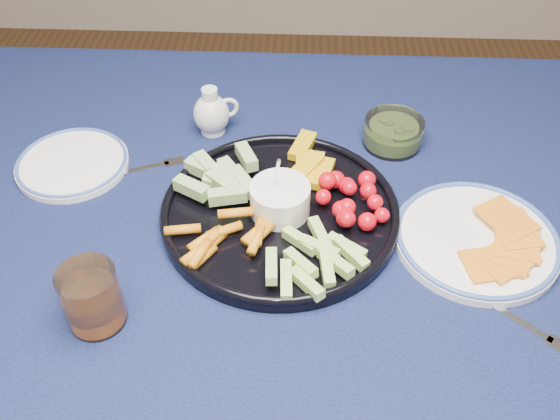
{
  "coord_description": "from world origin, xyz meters",
  "views": [
    {
      "loc": [
        0.12,
        -0.66,
        1.43
      ],
      "look_at": [
        0.09,
        0.03,
        0.76
      ],
      "focal_mm": 40.0,
      "sensor_mm": 36.0,
      "label": 1
    }
  ],
  "objects_px": {
    "dining_table": "(225,267)",
    "creamer_pitcher": "(212,113)",
    "pickle_bowl": "(393,133)",
    "crudite_platter": "(278,208)",
    "side_plate_extra": "(72,163)",
    "cheese_plate": "(477,237)",
    "juice_tumbler": "(93,300)"
  },
  "relations": [
    {
      "from": "crudite_platter",
      "to": "cheese_plate",
      "type": "xyz_separation_m",
      "value": [
        0.3,
        -0.04,
        -0.01
      ]
    },
    {
      "from": "side_plate_extra",
      "to": "cheese_plate",
      "type": "bearing_deg",
      "value": -12.87
    },
    {
      "from": "crudite_platter",
      "to": "dining_table",
      "type": "bearing_deg",
      "value": -160.46
    },
    {
      "from": "pickle_bowl",
      "to": "side_plate_extra",
      "type": "bearing_deg",
      "value": -170.78
    },
    {
      "from": "juice_tumbler",
      "to": "pickle_bowl",
      "type": "bearing_deg",
      "value": 43.29
    },
    {
      "from": "crudite_platter",
      "to": "pickle_bowl",
      "type": "distance_m",
      "value": 0.28
    },
    {
      "from": "dining_table",
      "to": "crudite_platter",
      "type": "distance_m",
      "value": 0.14
    },
    {
      "from": "cheese_plate",
      "to": "side_plate_extra",
      "type": "xyz_separation_m",
      "value": [
        -0.66,
        0.15,
        -0.0
      ]
    },
    {
      "from": "cheese_plate",
      "to": "juice_tumbler",
      "type": "relative_size",
      "value": 2.68
    },
    {
      "from": "creamer_pitcher",
      "to": "side_plate_extra",
      "type": "distance_m",
      "value": 0.26
    },
    {
      "from": "side_plate_extra",
      "to": "creamer_pitcher",
      "type": "bearing_deg",
      "value": 26.08
    },
    {
      "from": "creamer_pitcher",
      "to": "side_plate_extra",
      "type": "height_order",
      "value": "creamer_pitcher"
    },
    {
      "from": "cheese_plate",
      "to": "crudite_platter",
      "type": "bearing_deg",
      "value": 172.19
    },
    {
      "from": "side_plate_extra",
      "to": "crudite_platter",
      "type": "bearing_deg",
      "value": -16.95
    },
    {
      "from": "dining_table",
      "to": "pickle_bowl",
      "type": "relative_size",
      "value": 15.97
    },
    {
      "from": "crudite_platter",
      "to": "juice_tumbler",
      "type": "relative_size",
      "value": 4.05
    },
    {
      "from": "pickle_bowl",
      "to": "side_plate_extra",
      "type": "xyz_separation_m",
      "value": [
        -0.55,
        -0.09,
        -0.01
      ]
    },
    {
      "from": "dining_table",
      "to": "creamer_pitcher",
      "type": "relative_size",
      "value": 18.52
    },
    {
      "from": "creamer_pitcher",
      "to": "cheese_plate",
      "type": "bearing_deg",
      "value": -31.43
    },
    {
      "from": "dining_table",
      "to": "side_plate_extra",
      "type": "bearing_deg",
      "value": 152.82
    },
    {
      "from": "cheese_plate",
      "to": "dining_table",
      "type": "bearing_deg",
      "value": 178.43
    },
    {
      "from": "dining_table",
      "to": "creamer_pitcher",
      "type": "xyz_separation_m",
      "value": [
        -0.04,
        0.25,
        0.13
      ]
    },
    {
      "from": "juice_tumbler",
      "to": "side_plate_extra",
      "type": "bearing_deg",
      "value": 111.7
    },
    {
      "from": "crudite_platter",
      "to": "side_plate_extra",
      "type": "xyz_separation_m",
      "value": [
        -0.36,
        0.11,
        -0.01
      ]
    },
    {
      "from": "side_plate_extra",
      "to": "pickle_bowl",
      "type": "bearing_deg",
      "value": 9.22
    },
    {
      "from": "crudite_platter",
      "to": "cheese_plate",
      "type": "relative_size",
      "value": 1.51
    },
    {
      "from": "pickle_bowl",
      "to": "juice_tumbler",
      "type": "height_order",
      "value": "juice_tumbler"
    },
    {
      "from": "juice_tumbler",
      "to": "dining_table",
      "type": "bearing_deg",
      "value": 49.64
    },
    {
      "from": "dining_table",
      "to": "cheese_plate",
      "type": "xyz_separation_m",
      "value": [
        0.38,
        -0.01,
        0.1
      ]
    },
    {
      "from": "crudite_platter",
      "to": "side_plate_extra",
      "type": "relative_size",
      "value": 1.96
    },
    {
      "from": "cheese_plate",
      "to": "juice_tumbler",
      "type": "height_order",
      "value": "juice_tumbler"
    },
    {
      "from": "dining_table",
      "to": "crudite_platter",
      "type": "xyz_separation_m",
      "value": [
        0.09,
        0.03,
        0.11
      ]
    }
  ]
}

